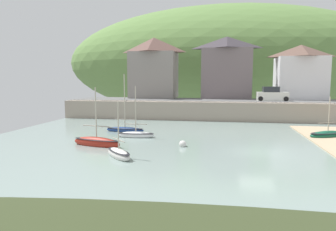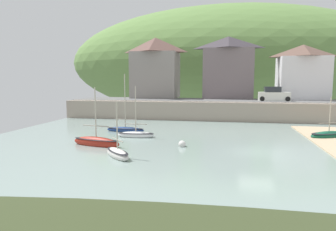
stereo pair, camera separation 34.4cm
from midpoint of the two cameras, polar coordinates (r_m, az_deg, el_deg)
The scene contains 13 objects.
ground at distance 14.85m, azimuth 25.65°, elevation -14.19°, with size 48.00×41.00×0.61m.
quay_seawall at distance 40.67m, azimuth 13.51°, elevation 1.01°, with size 48.00×9.40×2.40m.
hillside_backdrop at distance 78.21m, azimuth 10.70°, elevation 9.67°, with size 80.00×44.00×26.91m.
waterfront_building_left at distance 49.34m, azimuth -2.85°, elevation 9.01°, with size 7.39×6.20×9.52m.
waterfront_building_centre at distance 48.14m, azimuth 10.69°, elevation 8.89°, with size 7.78×4.42×9.41m.
waterfront_building_right at distance 49.43m, azimuth 23.35°, elevation 7.55°, with size 7.05×5.92×7.97m.
sailboat_nearest_shore at distance 28.33m, azimuth -6.39°, elevation -3.56°, with size 3.51×1.10×4.87m.
dinghy_open_wooden at distance 21.27m, azimuth -9.67°, elevation -7.05°, with size 2.72×2.83×4.00m.
sailboat_tall_mast at distance 31.49m, azimuth -8.37°, elevation -2.56°, with size 4.08×1.19×6.00m.
sailboat_far_left at distance 25.21m, azimuth -13.61°, elevation -4.86°, with size 4.41×1.82×4.90m.
rowboat_small_beached at distance 31.69m, azimuth 27.50°, elevation -3.18°, with size 4.12×3.13×3.94m.
parked_car_near_slipway at distance 44.17m, azimuth 18.71°, elevation 3.68°, with size 4.14×1.82×1.95m.
mooring_buoy at distance 24.33m, azimuth 2.38°, elevation -5.41°, with size 0.59×0.59×0.59m.
Camera 1 is at (-2.77, -22.93, 5.31)m, focal length 32.51 mm.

